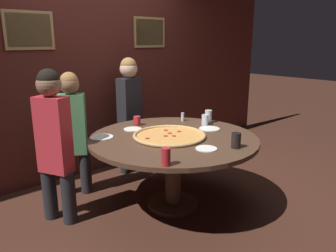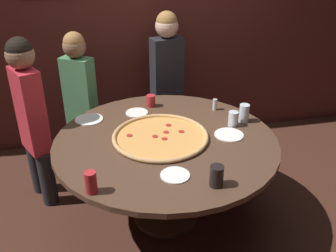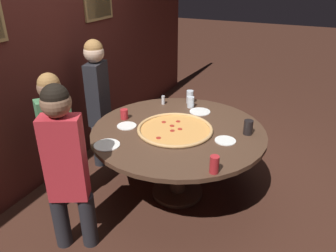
{
  "view_description": "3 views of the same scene",
  "coord_description": "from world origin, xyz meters",
  "px_view_note": "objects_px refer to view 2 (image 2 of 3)",
  "views": [
    {
      "loc": [
        -2.05,
        -2.27,
        1.66
      ],
      "look_at": [
        0.01,
        0.09,
        0.83
      ],
      "focal_mm": 35.0,
      "sensor_mm": 36.0,
      "label": 1
    },
    {
      "loc": [
        -0.48,
        -2.34,
        2.1
      ],
      "look_at": [
        0.02,
        0.02,
        0.83
      ],
      "focal_mm": 40.0,
      "sensor_mm": 36.0,
      "label": 2
    },
    {
      "loc": [
        -2.55,
        -1.08,
        2.12
      ],
      "look_at": [
        -0.1,
        0.06,
        0.81
      ],
      "focal_mm": 35.0,
      "sensor_mm": 36.0,
      "label": 3
    }
  ],
  "objects_px": {
    "white_plate_left_side": "(89,119)",
    "white_plate_far_back": "(137,113)",
    "dining_table": "(166,153)",
    "giant_pizza": "(160,137)",
    "diner_side_left": "(31,114)",
    "white_plate_near_front": "(175,175)",
    "drink_cup_near_left": "(233,119)",
    "drink_cup_far_left": "(151,101)",
    "white_plate_beside_cup": "(229,135)",
    "drink_cup_far_right": "(244,113)",
    "diner_far_left": "(167,76)",
    "drink_cup_by_shaker": "(91,182)",
    "diner_far_right": "(80,95)",
    "condiment_shaker": "(215,104)",
    "drink_cup_beside_pizza": "(217,176)"
  },
  "relations": [
    {
      "from": "white_plate_beside_cup",
      "to": "diner_far_right",
      "type": "bearing_deg",
      "value": 138.34
    },
    {
      "from": "drink_cup_by_shaker",
      "to": "white_plate_far_back",
      "type": "xyz_separation_m",
      "value": [
        0.4,
        1.0,
        -0.07
      ]
    },
    {
      "from": "giant_pizza",
      "to": "drink_cup_near_left",
      "type": "distance_m",
      "value": 0.6
    },
    {
      "from": "condiment_shaker",
      "to": "diner_far_right",
      "type": "distance_m",
      "value": 1.23
    },
    {
      "from": "drink_cup_far_left",
      "to": "white_plate_left_side",
      "type": "distance_m",
      "value": 0.56
    },
    {
      "from": "drink_cup_by_shaker",
      "to": "drink_cup_far_left",
      "type": "height_order",
      "value": "drink_cup_by_shaker"
    },
    {
      "from": "drink_cup_near_left",
      "to": "drink_cup_far_left",
      "type": "bearing_deg",
      "value": 138.73
    },
    {
      "from": "drink_cup_far_left",
      "to": "white_plate_beside_cup",
      "type": "xyz_separation_m",
      "value": [
        0.48,
        -0.63,
        -0.05
      ]
    },
    {
      "from": "drink_cup_far_right",
      "to": "diner_side_left",
      "type": "height_order",
      "value": "diner_side_left"
    },
    {
      "from": "dining_table",
      "to": "diner_side_left",
      "type": "xyz_separation_m",
      "value": [
        -0.99,
        0.49,
        0.19
      ]
    },
    {
      "from": "drink_cup_far_right",
      "to": "drink_cup_near_left",
      "type": "distance_m",
      "value": 0.12
    },
    {
      "from": "white_plate_far_back",
      "to": "diner_far_right",
      "type": "relative_size",
      "value": 0.14
    },
    {
      "from": "drink_cup_near_left",
      "to": "condiment_shaker",
      "type": "bearing_deg",
      "value": 98.31
    },
    {
      "from": "giant_pizza",
      "to": "drink_cup_far_right",
      "type": "bearing_deg",
      "value": 10.35
    },
    {
      "from": "condiment_shaker",
      "to": "diner_far_left",
      "type": "xyz_separation_m",
      "value": [
        -0.27,
        0.68,
        0.03
      ]
    },
    {
      "from": "drink_cup_near_left",
      "to": "white_plate_near_front",
      "type": "relative_size",
      "value": 0.64
    },
    {
      "from": "white_plate_near_front",
      "to": "diner_side_left",
      "type": "distance_m",
      "value": 1.35
    },
    {
      "from": "drink_cup_near_left",
      "to": "diner_side_left",
      "type": "bearing_deg",
      "value": 165.42
    },
    {
      "from": "drink_cup_far_left",
      "to": "white_plate_beside_cup",
      "type": "distance_m",
      "value": 0.8
    },
    {
      "from": "white_plate_near_front",
      "to": "diner_far_left",
      "type": "distance_m",
      "value": 1.57
    },
    {
      "from": "white_plate_left_side",
      "to": "white_plate_near_front",
      "type": "distance_m",
      "value": 1.03
    },
    {
      "from": "dining_table",
      "to": "condiment_shaker",
      "type": "bearing_deg",
      "value": 38.43
    },
    {
      "from": "white_plate_near_front",
      "to": "white_plate_far_back",
      "type": "distance_m",
      "value": 0.95
    },
    {
      "from": "dining_table",
      "to": "condiment_shaker",
      "type": "distance_m",
      "value": 0.67
    },
    {
      "from": "drink_cup_near_left",
      "to": "white_plate_left_side",
      "type": "relative_size",
      "value": 0.53
    },
    {
      "from": "drink_cup_far_right",
      "to": "white_plate_near_front",
      "type": "relative_size",
      "value": 0.78
    },
    {
      "from": "dining_table",
      "to": "white_plate_near_front",
      "type": "relative_size",
      "value": 8.8
    },
    {
      "from": "white_plate_near_front",
      "to": "diner_far_right",
      "type": "bearing_deg",
      "value": 112.49
    },
    {
      "from": "white_plate_beside_cup",
      "to": "white_plate_far_back",
      "type": "height_order",
      "value": "same"
    },
    {
      "from": "diner_far_left",
      "to": "giant_pizza",
      "type": "bearing_deg",
      "value": 63.4
    },
    {
      "from": "white_plate_left_side",
      "to": "diner_side_left",
      "type": "xyz_separation_m",
      "value": [
        -0.44,
        0.06,
        0.06
      ]
    },
    {
      "from": "drink_cup_far_left",
      "to": "white_plate_far_back",
      "type": "distance_m",
      "value": 0.18
    },
    {
      "from": "drink_cup_by_shaker",
      "to": "diner_side_left",
      "type": "distance_m",
      "value": 1.11
    },
    {
      "from": "white_plate_far_back",
      "to": "white_plate_near_front",
      "type": "bearing_deg",
      "value": -83.25
    },
    {
      "from": "white_plate_far_back",
      "to": "diner_side_left",
      "type": "relative_size",
      "value": 0.13
    },
    {
      "from": "white_plate_near_front",
      "to": "diner_far_right",
      "type": "distance_m",
      "value": 1.5
    },
    {
      "from": "dining_table",
      "to": "white_plate_far_back",
      "type": "relative_size",
      "value": 8.77
    },
    {
      "from": "diner_far_left",
      "to": "diner_side_left",
      "type": "xyz_separation_m",
      "value": [
        -1.22,
        -0.58,
        -0.01
      ]
    },
    {
      "from": "white_plate_left_side",
      "to": "white_plate_near_front",
      "type": "xyz_separation_m",
      "value": [
        0.51,
        -0.9,
        0.0
      ]
    },
    {
      "from": "condiment_shaker",
      "to": "diner_far_left",
      "type": "height_order",
      "value": "diner_far_left"
    },
    {
      "from": "dining_table",
      "to": "giant_pizza",
      "type": "distance_m",
      "value": 0.14
    },
    {
      "from": "white_plate_left_side",
      "to": "diner_far_left",
      "type": "height_order",
      "value": "diner_far_left"
    },
    {
      "from": "drink_cup_far_left",
      "to": "white_plate_beside_cup",
      "type": "relative_size",
      "value": 0.46
    },
    {
      "from": "drink_cup_far_right",
      "to": "drink_cup_near_left",
      "type": "relative_size",
      "value": 1.23
    },
    {
      "from": "drink_cup_beside_pizza",
      "to": "white_plate_near_front",
      "type": "bearing_deg",
      "value": 146.09
    },
    {
      "from": "white_plate_left_side",
      "to": "diner_far_left",
      "type": "bearing_deg",
      "value": 39.67
    },
    {
      "from": "drink_cup_far_right",
      "to": "diner_far_right",
      "type": "height_order",
      "value": "diner_far_right"
    },
    {
      "from": "white_plate_left_side",
      "to": "white_plate_far_back",
      "type": "height_order",
      "value": "same"
    },
    {
      "from": "white_plate_beside_cup",
      "to": "dining_table",
      "type": "bearing_deg",
      "value": 174.52
    },
    {
      "from": "giant_pizza",
      "to": "white_plate_beside_cup",
      "type": "relative_size",
      "value": 3.26
    }
  ]
}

